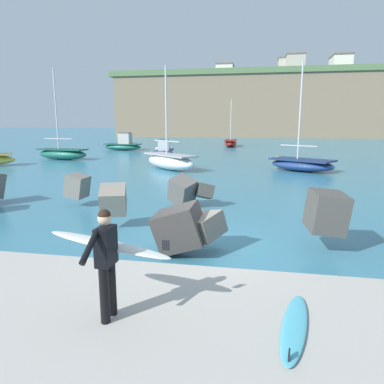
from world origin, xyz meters
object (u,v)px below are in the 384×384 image
(station_building_west, at_px, (340,65))
(station_building_annex, at_px, (225,73))
(station_building_central, at_px, (295,64))
(boat_mid_left, at_px, (164,152))
(boat_near_right, at_px, (123,145))
(boat_far_left, at_px, (170,161))
(boat_mid_centre, at_px, (302,164))
(mooring_buoy_inner, at_px, (278,159))
(boat_near_centre, at_px, (231,143))
(boat_mid_right, at_px, (62,153))
(spare_surfboard, at_px, (294,326))
(surfer_with_board, at_px, (108,253))
(mooring_buoy_middle, at_px, (157,149))
(station_building_east, at_px, (288,67))

(station_building_west, distance_m, station_building_annex, 29.98)
(station_building_central, bearing_deg, boat_mid_left, -105.69)
(boat_near_right, distance_m, boat_far_left, 19.30)
(boat_mid_centre, xyz_separation_m, mooring_buoy_inner, (-1.32, 6.01, -0.26))
(boat_mid_centre, distance_m, station_building_annex, 80.67)
(boat_near_centre, relative_size, boat_mid_right, 0.80)
(boat_mid_left, xyz_separation_m, station_building_west, (27.29, 61.37, 16.27))
(spare_surfboard, xyz_separation_m, boat_mid_left, (-9.31, 27.34, 0.28))
(station_building_annex, bearing_deg, boat_near_centre, -83.53)
(surfer_with_board, relative_size, boat_mid_centre, 0.29)
(station_building_central, bearing_deg, boat_far_left, -101.78)
(station_building_west, bearing_deg, mooring_buoy_inner, -105.16)
(spare_surfboard, relative_size, boat_mid_centre, 0.28)
(mooring_buoy_middle, bearing_deg, boat_mid_right, -116.03)
(boat_mid_right, xyz_separation_m, boat_far_left, (11.21, -5.00, 0.06))
(surfer_with_board, height_order, boat_mid_right, boat_mid_right)
(boat_far_left, distance_m, station_building_west, 75.55)
(station_building_west, bearing_deg, boat_near_centre, -117.12)
(station_building_east, relative_size, station_building_annex, 0.78)
(boat_near_centre, height_order, station_building_central, station_building_central)
(station_building_west, bearing_deg, station_building_annex, 161.68)
(mooring_buoy_middle, bearing_deg, boat_far_left, -70.97)
(spare_surfboard, distance_m, boat_near_right, 39.42)
(boat_near_right, relative_size, boat_mid_right, 0.62)
(boat_mid_centre, distance_m, station_building_east, 72.56)
(boat_near_centre, height_order, station_building_west, station_building_west)
(spare_surfboard, relative_size, mooring_buoy_middle, 4.62)
(boat_mid_left, relative_size, mooring_buoy_inner, 10.69)
(surfer_with_board, height_order, station_building_central, station_building_central)
(spare_surfboard, bearing_deg, boat_far_left, 109.33)
(boat_mid_left, xyz_separation_m, mooring_buoy_inner, (10.36, -1.13, -0.34))
(boat_near_right, height_order, mooring_buoy_inner, boat_near_right)
(spare_surfboard, xyz_separation_m, boat_far_left, (-6.73, 19.18, 0.34))
(boat_near_centre, xyz_separation_m, boat_mid_centre, (6.80, -24.73, -0.03))
(station_building_east, bearing_deg, boat_mid_right, -109.85)
(boat_near_centre, distance_m, boat_far_left, 25.85)
(spare_surfboard, bearing_deg, boat_near_centre, 95.65)
(surfer_with_board, xyz_separation_m, boat_mid_centre, (5.24, 20.33, -0.80))
(surfer_with_board, xyz_separation_m, boat_mid_left, (-6.43, 27.47, -0.72))
(boat_near_right, bearing_deg, boat_far_left, -58.96)
(boat_near_right, bearing_deg, surfer_with_board, -68.95)
(surfer_with_board, relative_size, mooring_buoy_middle, 4.78)
(boat_near_centre, bearing_deg, mooring_buoy_inner, -73.66)
(spare_surfboard, relative_size, mooring_buoy_inner, 4.62)
(station_building_annex, bearing_deg, boat_far_left, -87.28)
(boat_far_left, bearing_deg, station_building_west, 70.43)
(boat_near_centre, relative_size, station_building_west, 0.85)
(mooring_buoy_inner, bearing_deg, boat_near_right, 151.80)
(boat_mid_right, height_order, station_building_east, station_building_east)
(spare_surfboard, height_order, boat_mid_right, boat_mid_right)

